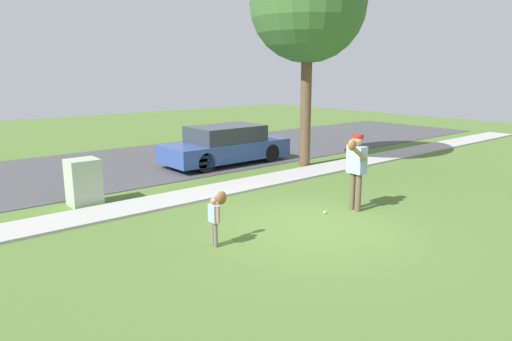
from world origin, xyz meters
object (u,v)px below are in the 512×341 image
at_px(baseball, 325,212).
at_px(utility_cabinet, 84,182).
at_px(person_adult, 356,164).
at_px(street_tree_near, 308,4).
at_px(person_child, 216,211).
at_px(parked_wagon_blue, 226,145).

xyz_separation_m(baseball, utility_cabinet, (-3.93, 4.25, 0.53)).
distance_m(baseball, utility_cabinet, 5.81).
bearing_deg(baseball, person_adult, -20.89).
relative_size(utility_cabinet, street_tree_near, 0.16).
bearing_deg(baseball, street_tree_near, 49.01).
distance_m(person_adult, person_child, 3.74).
height_order(person_adult, parked_wagon_blue, person_adult).
relative_size(person_child, parked_wagon_blue, 0.22).
height_order(person_adult, person_child, person_adult).
bearing_deg(street_tree_near, person_child, -148.10).
relative_size(baseball, street_tree_near, 0.01).
height_order(person_child, street_tree_near, street_tree_near).
distance_m(person_child, utility_cabinet, 4.33).
xyz_separation_m(baseball, street_tree_near, (3.56, 4.10, 5.26)).
relative_size(street_tree_near, parked_wagon_blue, 1.60).
bearing_deg(utility_cabinet, street_tree_near, -1.18).
bearing_deg(person_child, baseball, 3.24).
relative_size(person_adult, baseball, 24.20).
xyz_separation_m(person_adult, parked_wagon_blue, (0.98, 6.38, -0.45)).
height_order(person_adult, utility_cabinet, person_adult).
distance_m(utility_cabinet, street_tree_near, 8.86).
bearing_deg(utility_cabinet, parked_wagon_blue, 18.27).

